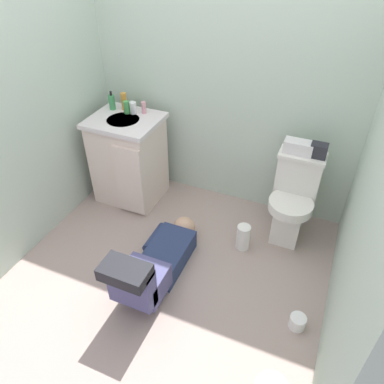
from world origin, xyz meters
TOP-DOWN VIEW (x-y plane):
  - ground_plane at (0.00, 0.00)m, footprint 2.81×3.08m
  - wall_back at (0.00, 1.08)m, footprint 2.47×0.08m
  - wall_left at (-1.20, 0.00)m, footprint 0.08×2.08m
  - wall_right at (1.20, 0.00)m, footprint 0.08×2.08m
  - toilet at (0.74, 0.74)m, footprint 0.36×0.46m
  - vanity_cabinet at (-0.75, 0.68)m, footprint 0.60×0.53m
  - faucet at (-0.76, 0.83)m, footprint 0.02×0.02m
  - person_plumber at (-0.06, -0.16)m, footprint 0.39×1.06m
  - tissue_box at (0.70, 0.83)m, footprint 0.22×0.11m
  - toiletry_bag at (0.85, 0.83)m, footprint 0.12×0.09m
  - soap_dispenser at (-0.95, 0.81)m, footprint 0.06×0.06m
  - bottle_amber at (-0.85, 0.85)m, footprint 0.05×0.05m
  - bottle_green at (-0.79, 0.79)m, footprint 0.05×0.05m
  - bottle_white at (-0.73, 0.81)m, footprint 0.06×0.06m
  - bottle_pink at (-0.65, 0.85)m, footprint 0.04×0.04m
  - paper_towel_roll at (0.44, 0.42)m, footprint 0.11×0.11m
  - toilet_paper_roll at (1.00, -0.15)m, footprint 0.11×0.11m

SIDE VIEW (x-z plane):
  - ground_plane at x=0.00m, z-range -0.04..0.00m
  - toilet_paper_roll at x=1.00m, z-range 0.00..0.10m
  - paper_towel_roll at x=0.44m, z-range 0.00..0.23m
  - person_plumber at x=-0.06m, z-range -0.08..0.44m
  - toilet at x=0.74m, z-range -0.01..0.74m
  - vanity_cabinet at x=-0.75m, z-range 0.01..0.83m
  - tissue_box at x=0.70m, z-range 0.75..0.85m
  - toiletry_bag at x=0.85m, z-range 0.75..0.86m
  - faucet at x=-0.76m, z-range 0.82..0.92m
  - bottle_white at x=-0.73m, z-range 0.82..0.92m
  - bottle_pink at x=-0.65m, z-range 0.82..0.92m
  - bottle_green at x=-0.79m, z-range 0.82..0.93m
  - soap_dispenser at x=-0.95m, z-range 0.80..0.97m
  - bottle_amber at x=-0.85m, z-range 0.82..0.97m
  - wall_back at x=0.00m, z-range 0.00..2.40m
  - wall_left at x=-1.20m, z-range 0.00..2.40m
  - wall_right at x=1.20m, z-range 0.00..2.40m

